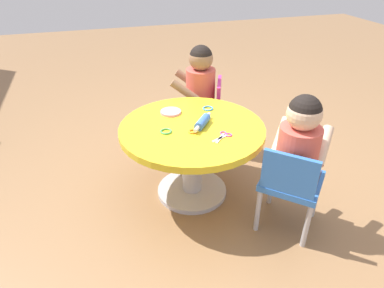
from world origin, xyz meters
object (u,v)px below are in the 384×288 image
(seated_child_left, at_px, (299,143))
(child_chair_right, at_px, (205,110))
(rolling_pin, at_px, (203,122))
(child_chair_left, at_px, (290,183))
(craft_table, at_px, (192,144))
(craft_scissors, at_px, (223,136))
(seated_child_right, at_px, (200,81))

(seated_child_left, bearing_deg, child_chair_right, 10.26)
(rolling_pin, bearing_deg, child_chair_left, -140.83)
(craft_table, relative_size, craft_scissors, 6.09)
(craft_table, distance_m, child_chair_left, 0.61)
(craft_table, distance_m, seated_child_right, 0.63)
(child_chair_right, xyz_separation_m, seated_child_right, (0.02, 0.04, 0.23))
(seated_child_left, height_order, child_chair_right, seated_child_left)
(child_chair_right, bearing_deg, child_chair_left, -171.61)
(child_chair_left, relative_size, rolling_pin, 2.76)
(craft_table, height_order, seated_child_right, seated_child_right)
(seated_child_left, height_order, seated_child_right, same)
(child_chair_left, bearing_deg, seated_child_left, -44.02)
(craft_table, xyz_separation_m, seated_child_left, (-0.41, -0.44, 0.17))
(child_chair_right, distance_m, craft_scissors, 0.74)
(child_chair_right, bearing_deg, rolling_pin, 159.86)
(seated_child_right, xyz_separation_m, rolling_pin, (-0.57, 0.17, -0.02))
(seated_child_right, distance_m, craft_scissors, 0.73)
(seated_child_left, relative_size, seated_child_right, 1.00)
(craft_table, height_order, craft_scissors, craft_scissors)
(seated_child_left, distance_m, child_chair_right, 1.00)
(craft_table, height_order, seated_child_left, seated_child_left)
(child_chair_left, distance_m, child_chair_right, 1.00)
(seated_child_left, xyz_separation_m, rolling_pin, (0.40, 0.38, -0.02))
(child_chair_right, relative_size, craft_scissors, 3.87)
(child_chair_left, bearing_deg, child_chair_right, 8.39)
(seated_child_right, bearing_deg, seated_child_left, -167.81)
(rolling_pin, height_order, craft_scissors, rolling_pin)
(craft_table, height_order, child_chair_right, child_chair_right)
(child_chair_left, relative_size, seated_child_right, 1.05)
(seated_child_left, bearing_deg, rolling_pin, 43.30)
(seated_child_left, height_order, craft_scissors, seated_child_left)
(child_chair_right, distance_m, rolling_pin, 0.63)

